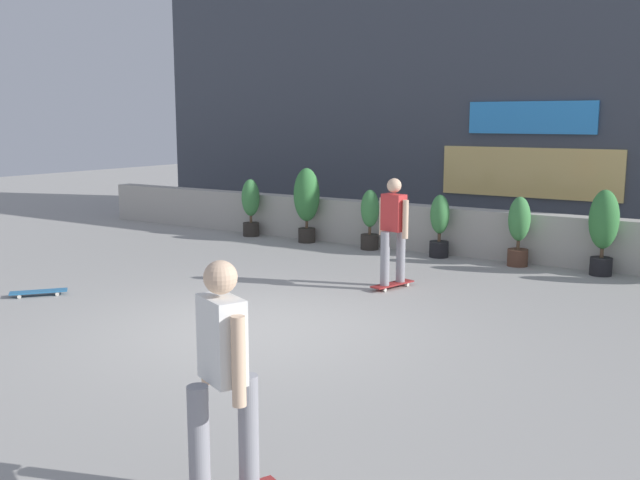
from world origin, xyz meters
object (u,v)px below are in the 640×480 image
(potted_plant_2, at_px, (370,218))
(skater_mid_plaza, at_px, (393,228))
(potted_plant_1, at_px, (307,199))
(skater_by_wall_right, at_px, (223,374))
(potted_plant_0, at_px, (251,205))
(potted_plant_4, at_px, (519,229))
(skateboard_near_camera, at_px, (39,292))
(potted_plant_5, at_px, (604,226))
(potted_plant_3, at_px, (440,225))

(potted_plant_2, height_order, skater_mid_plaza, skater_mid_plaza)
(potted_plant_1, height_order, skater_by_wall_right, skater_by_wall_right)
(potted_plant_1, distance_m, potted_plant_2, 1.54)
(potted_plant_2, relative_size, skater_by_wall_right, 0.70)
(potted_plant_0, height_order, skater_mid_plaza, skater_mid_plaza)
(skater_mid_plaza, bearing_deg, potted_plant_0, 151.09)
(potted_plant_4, distance_m, skateboard_near_camera, 7.98)
(potted_plant_2, bearing_deg, skateboard_near_camera, -110.39)
(potted_plant_0, bearing_deg, potted_plant_5, -0.00)
(potted_plant_1, bearing_deg, skateboard_near_camera, -96.79)
(skater_by_wall_right, bearing_deg, potted_plant_4, 95.67)
(potted_plant_4, bearing_deg, potted_plant_0, 180.00)
(potted_plant_3, distance_m, potted_plant_5, 2.92)
(potted_plant_5, bearing_deg, skateboard_near_camera, -137.87)
(potted_plant_2, distance_m, skater_by_wall_right, 9.77)
(potted_plant_4, bearing_deg, potted_plant_3, 180.00)
(potted_plant_2, xyz_separation_m, skater_mid_plaza, (1.92, -2.72, 0.31))
(potted_plant_5, distance_m, skateboard_near_camera, 8.98)
(potted_plant_3, relative_size, potted_plant_4, 0.96)
(potted_plant_3, xyz_separation_m, potted_plant_5, (2.91, -0.00, 0.21))
(skateboard_near_camera, bearing_deg, potted_plant_2, 69.61)
(potted_plant_1, relative_size, potted_plant_5, 1.09)
(potted_plant_0, height_order, skateboard_near_camera, potted_plant_0)
(potted_plant_0, distance_m, skater_by_wall_right, 11.31)
(potted_plant_0, relative_size, skater_by_wall_right, 0.75)
(potted_plant_3, height_order, potted_plant_4, potted_plant_4)
(potted_plant_5, height_order, skater_by_wall_right, skater_by_wall_right)
(potted_plant_2, bearing_deg, potted_plant_1, 180.00)
(potted_plant_1, relative_size, potted_plant_3, 1.32)
(potted_plant_3, bearing_deg, potted_plant_5, -0.00)
(potted_plant_1, relative_size, skateboard_near_camera, 2.09)
(potted_plant_1, bearing_deg, potted_plant_4, 0.00)
(potted_plant_2, bearing_deg, skater_by_wall_right, -66.56)
(potted_plant_1, xyz_separation_m, skateboard_near_camera, (-0.71, -6.00, -0.85))
(potted_plant_5, relative_size, skater_by_wall_right, 0.84)
(potted_plant_3, xyz_separation_m, skater_by_wall_right, (2.39, -8.96, 0.32))
(potted_plant_0, relative_size, skateboard_near_camera, 1.69)
(potted_plant_0, xyz_separation_m, potted_plant_1, (1.49, -0.00, 0.22))
(potted_plant_0, height_order, potted_plant_4, potted_plant_0)
(skater_mid_plaza, xyz_separation_m, skater_by_wall_right, (1.97, -6.24, 0.00))
(potted_plant_3, bearing_deg, potted_plant_4, -0.00)
(potted_plant_0, xyz_separation_m, potted_plant_5, (7.41, -0.00, 0.13))
(potted_plant_1, xyz_separation_m, potted_plant_5, (5.92, 0.00, -0.09))
(potted_plant_3, distance_m, potted_plant_4, 1.50)
(potted_plant_0, relative_size, potted_plant_1, 0.81)
(potted_plant_5, bearing_deg, potted_plant_4, 180.00)
(skater_mid_plaza, distance_m, skateboard_near_camera, 5.36)
(potted_plant_3, bearing_deg, potted_plant_2, -180.00)
(skater_mid_plaza, height_order, skater_by_wall_right, same)
(potted_plant_1, bearing_deg, potted_plant_0, 180.00)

